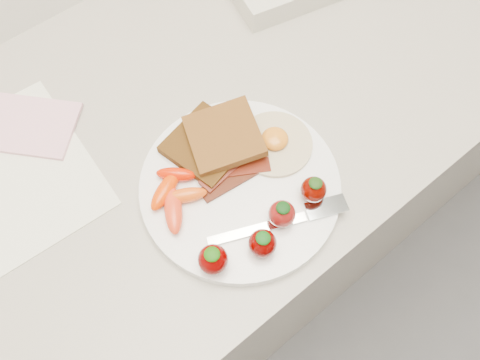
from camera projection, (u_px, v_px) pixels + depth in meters
counter at (208, 223)px, 1.10m from camera, size 2.00×0.60×0.90m
plate at (240, 186)px, 0.63m from camera, size 0.27×0.27×0.02m
toast_lower at (207, 145)px, 0.64m from camera, size 0.12×0.12×0.01m
toast_upper at (224, 136)px, 0.63m from camera, size 0.12×0.12×0.02m
fried_egg at (275, 142)px, 0.65m from camera, size 0.11×0.11×0.02m
bacon_strips at (232, 172)px, 0.63m from camera, size 0.11×0.06×0.01m
baby_carrots at (174, 194)px, 0.61m from camera, size 0.08×0.10×0.02m
strawberries at (265, 228)px, 0.57m from camera, size 0.19×0.06×0.05m
fork at (289, 219)px, 0.60m from camera, size 0.18×0.09×0.00m
paper_sheet at (17, 172)px, 0.65m from camera, size 0.20×0.26×0.00m
notepad at (27, 125)px, 0.68m from camera, size 0.17×0.17×0.01m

